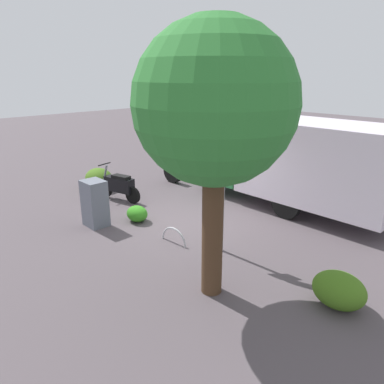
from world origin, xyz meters
The scene contains 10 objects.
ground_plane centered at (0.00, 0.00, 0.00)m, with size 60.00×60.00×0.00m, color #52484D.
box_truck_near centered at (-1.30, -3.10, 1.57)m, with size 8.30×2.27×2.78m.
motorcycle centered at (2.92, 0.50, 0.52)m, with size 1.78×0.70×1.20m.
stop_sign centered at (-1.92, 0.81, 2.20)m, with size 0.71×0.33×3.30m.
street_tree centered at (-2.92, 2.24, 3.60)m, with size 2.84×2.84×5.06m.
utility_cabinet centered at (1.59, 2.17, 0.66)m, with size 0.65×0.54×1.32m, color slate.
bike_rack_hoop centered at (-0.80, 1.35, 0.00)m, with size 0.85×0.85×0.05m, color #B7B7BC.
shrub_near_sign centered at (-4.89, 0.92, 0.34)m, with size 0.99×0.81×0.67m, color #45721D.
shrub_mid_verge centered at (1.02, 1.17, 0.23)m, with size 0.68×0.56×0.46m, color #348B20.
shrub_by_tree centered at (4.54, 0.32, 0.39)m, with size 1.15×0.94×0.78m, color #466E1F.
Camera 1 is at (-7.16, 6.91, 4.16)m, focal length 34.17 mm.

